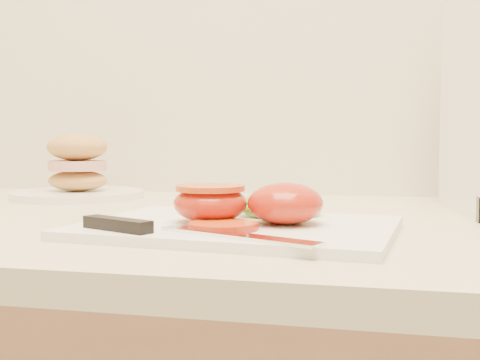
# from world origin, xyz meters

# --- Properties ---
(cutting_board) EXTENTS (0.35, 0.27, 0.01)m
(cutting_board) POSITION_xyz_m (-0.14, 1.56, 0.94)
(cutting_board) COLOR white
(cutting_board) RESTS_ON counter
(tomato_half_dome) EXTENTS (0.08, 0.08, 0.04)m
(tomato_half_dome) POSITION_xyz_m (-0.09, 1.56, 0.96)
(tomato_half_dome) COLOR #B92B12
(tomato_half_dome) RESTS_ON cutting_board
(tomato_half_cut) EXTENTS (0.08, 0.08, 0.04)m
(tomato_half_cut) POSITION_xyz_m (-0.17, 1.56, 0.96)
(tomato_half_cut) COLOR #B92B12
(tomato_half_cut) RESTS_ON cutting_board
(tomato_slice_0) EXTENTS (0.07, 0.07, 0.01)m
(tomato_slice_0) POSITION_xyz_m (-0.15, 1.51, 0.94)
(tomato_slice_0) COLOR #D76025
(tomato_slice_0) RESTS_ON cutting_board
(lettuce_leaf_0) EXTENTS (0.12, 0.11, 0.02)m
(lettuce_leaf_0) POSITION_xyz_m (-0.11, 1.63, 0.95)
(lettuce_leaf_0) COLOR #84B530
(lettuce_leaf_0) RESTS_ON cutting_board
(knife) EXTENTS (0.25, 0.09, 0.01)m
(knife) POSITION_xyz_m (-0.20, 1.48, 0.94)
(knife) COLOR silver
(knife) RESTS_ON cutting_board
(sandwich_plate) EXTENTS (0.22, 0.22, 0.11)m
(sandwich_plate) POSITION_xyz_m (-0.48, 1.86, 0.97)
(sandwich_plate) COLOR white
(sandwich_plate) RESTS_ON counter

